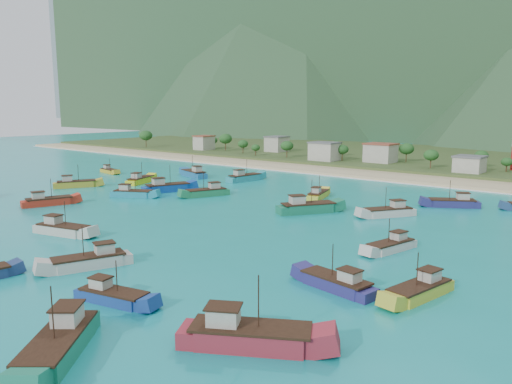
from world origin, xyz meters
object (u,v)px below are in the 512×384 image
Objects in this scene: boat_18 at (76,184)px; boat_22 at (307,208)px; boat_1 at (133,194)px; boat_23 at (318,195)px; boat_17 at (207,193)px; boat_6 at (391,247)px; boat_16 at (63,230)px; boat_29 at (453,204)px; boat_10 at (140,181)px; boat_5 at (59,345)px; boat_24 at (90,262)px; boat_12 at (109,171)px; boat_3 at (167,188)px; boat_28 at (48,202)px; boat_26 at (420,291)px; boat_9 at (113,297)px; boat_21 at (194,174)px; boat_11 at (245,178)px; boat_31 at (389,213)px; boat_19 at (248,337)px.

boat_18 is 67.78m from boat_22.
boat_1 is 1.02× the size of boat_23.
boat_23 is (22.51, 14.85, -0.11)m from boat_17.
boat_17 is (-54.91, 15.55, 0.16)m from boat_6.
boat_16 is 42.71m from boat_17.
boat_22 is 1.15× the size of boat_29.
boat_5 is at bearing -62.44° from boat_10.
boat_16 is 1.00× the size of boat_24.
boat_23 is (77.54, 5.11, 0.10)m from boat_12.
boat_28 is at bearing -81.93° from boat_3.
boat_24 is at bearing 36.10° from boat_26.
boat_17 is at bearing -157.05° from boat_9.
boat_16 is 0.89× the size of boat_21.
boat_11 is at bearing 58.78° from boat_29.
boat_26 is at bearing 0.14° from boat_3.
boat_1 is 78.78m from boat_5.
boat_18 reaches higher than boat_31.
boat_17 is at bearing -93.94° from boat_5.
boat_6 is 75.14m from boat_28.
boat_24 is (81.98, -58.69, 0.19)m from boat_12.
boat_5 reaches higher than boat_18.
boat_9 is 0.84× the size of boat_17.
boat_9 is at bearing 0.41° from boat_18.
boat_22 is at bearing -17.85° from boat_6.
boat_22 reaches higher than boat_21.
boat_10 is at bearing -174.66° from boat_3.
boat_19 reaches higher than boat_16.
boat_19 is 1.00× the size of boat_21.
boat_31 is (44.15, 6.83, -0.03)m from boat_17.
boat_21 reaches higher than boat_9.
boat_10 is at bearing -150.48° from boat_22.
boat_1 is 22.04m from boat_10.
boat_19 is (58.13, -52.63, 0.16)m from boat_17.
boat_26 reaches higher than boat_9.
boat_31 is (81.00, 20.05, -0.06)m from boat_18.
boat_21 is at bearing 102.45° from boat_18.
boat_16 is 1.03× the size of boat_29.
boat_29 is at bearing 2.54° from boat_23.
boat_11 reaches higher than boat_18.
boat_18 is (-91.75, 2.33, 0.20)m from boat_6.
boat_10 is 1.10× the size of boat_23.
boat_10 is 73.46m from boat_31.
boat_22 reaches higher than boat_19.
boat_24 is at bearing 18.59° from boat_1.
boat_1 reaches higher than boat_12.
boat_9 is at bearing 177.97° from boat_24.
boat_26 is (19.07, 33.26, -0.23)m from boat_5.
boat_18 is at bearing -135.01° from boat_3.
boat_17 is at bearing -148.79° from boat_22.
boat_16 reaches higher than boat_29.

